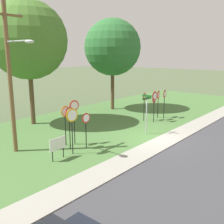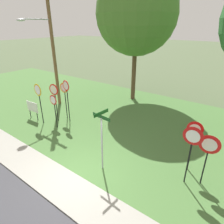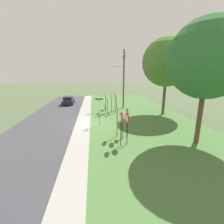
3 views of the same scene
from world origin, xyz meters
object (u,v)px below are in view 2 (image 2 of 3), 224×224
object	(u,v)px
yield_sign_far_left	(192,142)
utility_pole	(51,43)
yield_sign_near_right	(194,135)
street_name_post	(102,136)
stop_sign_far_right	(65,93)
yield_sign_far_right	(208,149)
stop_sign_far_center	(67,93)
stop_sign_near_left	(54,95)
stop_sign_far_left	(39,95)
stop_sign_near_right	(54,105)
oak_tree_left	(137,14)
notice_board	(33,108)

from	to	relation	value
yield_sign_far_left	utility_pole	size ratio (longest dim) A/B	0.30
yield_sign_near_right	street_name_post	bearing A→B (deg)	-153.39
stop_sign_far_right	yield_sign_far_right	bearing A→B (deg)	-9.02
stop_sign_far_center	stop_sign_far_right	xyz separation A→B (m)	(-0.53, 0.25, -0.24)
stop_sign_near_left	yield_sign_far_left	world-z (taller)	yield_sign_far_left
stop_sign_far_center	stop_sign_far_left	bearing A→B (deg)	-127.02
stop_sign_near_right	yield_sign_far_right	world-z (taller)	yield_sign_far_right
yield_sign_far_left	stop_sign_far_right	bearing A→B (deg)	171.09
street_name_post	utility_pole	xyz separation A→B (m)	(-7.89, 3.92, 3.04)
stop_sign_near_left	yield_sign_far_right	size ratio (longest dim) A/B	1.12
street_name_post	oak_tree_left	xyz separation A→B (m)	(-3.60, 8.74, 5.01)
stop_sign_far_center	utility_pole	distance (m)	4.43
yield_sign_far_left	yield_sign_far_right	size ratio (longest dim) A/B	1.14
yield_sign_far_left	oak_tree_left	size ratio (longest dim) A/B	0.27
stop_sign_far_center	utility_pole	bearing A→B (deg)	161.80
stop_sign_near_right	oak_tree_left	xyz separation A→B (m)	(1.17, 7.48, 5.16)
yield_sign_far_left	utility_pole	bearing A→B (deg)	166.28
stop_sign_near_right	stop_sign_far_left	size ratio (longest dim) A/B	0.81
stop_sign_far_left	utility_pole	size ratio (longest dim) A/B	0.31
stop_sign_far_right	oak_tree_left	size ratio (longest dim) A/B	0.26
yield_sign_far_right	stop_sign_near_right	bearing A→B (deg)	178.69
stop_sign_near_left	yield_sign_near_right	bearing A→B (deg)	-4.64
street_name_post	oak_tree_left	distance (m)	10.70
notice_board	oak_tree_left	bearing A→B (deg)	62.73
stop_sign_far_right	yield_sign_far_left	bearing A→B (deg)	-11.62
stop_sign_far_left	stop_sign_near_left	bearing A→B (deg)	62.53
stop_sign_near_left	yield_sign_far_left	bearing A→B (deg)	-10.56
stop_sign_far_center	street_name_post	distance (m)	5.30
yield_sign_far_left	oak_tree_left	world-z (taller)	oak_tree_left
stop_sign_far_center	yield_sign_far_left	distance (m)	8.12
yield_sign_far_right	utility_pole	size ratio (longest dim) A/B	0.26
yield_sign_near_right	notice_board	xyz separation A→B (m)	(-10.22, -1.08, -0.98)
yield_sign_far_right	oak_tree_left	distance (m)	11.44
notice_board	utility_pole	bearing A→B (deg)	103.98
stop_sign_near_left	notice_board	world-z (taller)	stop_sign_near_left
notice_board	oak_tree_left	distance (m)	10.21
stop_sign_near_right	stop_sign_far_center	size ratio (longest dim) A/B	0.77
stop_sign_far_right	street_name_post	xyz separation A→B (m)	(5.28, -2.57, -0.12)
notice_board	stop_sign_near_right	bearing A→B (deg)	-0.05
oak_tree_left	stop_sign_far_left	bearing A→B (deg)	-107.48
oak_tree_left	yield_sign_far_left	bearing A→B (deg)	-47.01
stop_sign_near_right	yield_sign_far_right	distance (m)	8.65
utility_pole	notice_board	distance (m)	4.88
stop_sign_near_left	oak_tree_left	distance (m)	8.57
stop_sign_far_center	yield_sign_far_left	bearing A→B (deg)	1.72
stop_sign_far_center	notice_board	bearing A→B (deg)	-144.24
stop_sign_near_left	stop_sign_near_right	world-z (taller)	stop_sign_near_left
stop_sign_far_right	notice_board	world-z (taller)	stop_sign_far_right
utility_pole	yield_sign_far_right	bearing A→B (deg)	-10.84
stop_sign_far_center	oak_tree_left	xyz separation A→B (m)	(1.15, 6.41, 4.66)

